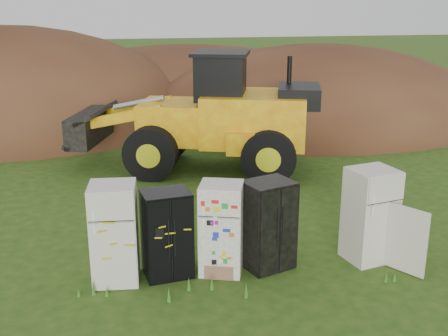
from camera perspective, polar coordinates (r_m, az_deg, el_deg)
The scene contains 10 objects.
ground at distance 10.98m, azimuth 2.60°, elevation -10.11°, with size 120.00×120.00×0.00m, color #244813.
fridge_leftmost at distance 10.35m, azimuth -11.07°, elevation -6.53°, with size 0.82×0.79×1.85m, color silver, non-canonical shape.
fridge_black_side at distance 10.45m, azimuth -5.82°, elevation -6.67°, with size 0.86×0.68×1.65m, color black, non-canonical shape.
fridge_sticker at distance 10.50m, azimuth -0.28°, elevation -6.16°, with size 0.78×0.72×1.75m, color white, non-canonical shape.
fridge_dark_mid at distance 10.72m, azimuth 4.49°, elevation -5.76°, with size 0.88×0.72×1.73m, color black, non-canonical shape.
fridge_open_door at distance 11.33m, azimuth 14.62°, elevation -4.64°, with size 0.84×0.78×1.86m, color silver, non-canonical shape.
wheel_loader at distance 16.60m, azimuth -3.36°, elevation 5.75°, with size 7.23×2.93×3.50m, color yellow, non-canonical shape.
dirt_mound_right at distance 23.73m, azimuth 9.36°, elevation 4.72°, with size 14.46×10.61×6.33m, color #3E2114.
dirt_mound_left at distance 24.45m, azimuth -21.32°, elevation 4.13°, with size 15.33×11.50×7.88m, color #3E2114.
dirt_mound_back at distance 27.29m, azimuth -4.02°, elevation 6.53°, with size 17.76×11.84×5.58m, color #3E2114.
Camera 1 is at (-2.20, -9.51, 5.04)m, focal length 45.00 mm.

